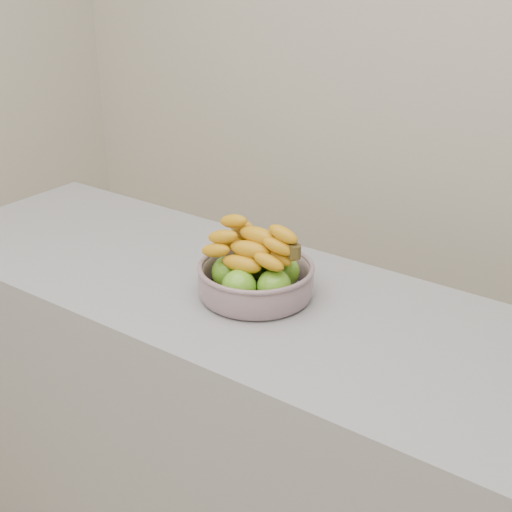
# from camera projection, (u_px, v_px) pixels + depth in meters

# --- Properties ---
(counter) EXTENTS (2.00, 0.60, 0.90)m
(counter) POSITION_uv_depth(u_px,v_px,m) (267.00, 455.00, 1.81)
(counter) COLOR #93949A
(counter) RESTS_ON ground
(fruit_bowl) EXTENTS (0.27, 0.27, 0.17)m
(fruit_bowl) POSITION_uv_depth(u_px,v_px,m) (256.00, 275.00, 1.62)
(fruit_bowl) COLOR #91A1AE
(fruit_bowl) RESTS_ON counter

